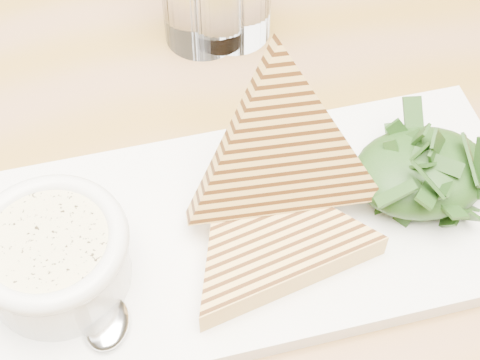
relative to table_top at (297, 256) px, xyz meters
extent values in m
cube|color=#9B6D46|center=(0.00, 0.00, 0.00)|extent=(1.35, 0.91, 0.04)
cube|color=white|center=(-0.04, 0.01, 0.03)|extent=(0.45, 0.21, 0.02)
cylinder|color=white|center=(-0.18, 0.00, 0.06)|extent=(0.10, 0.10, 0.04)
cylinder|color=beige|center=(-0.18, 0.00, 0.08)|extent=(0.09, 0.09, 0.01)
torus|color=white|center=(-0.18, 0.00, 0.08)|extent=(0.11, 0.11, 0.01)
ellipsoid|color=black|center=(0.10, 0.02, 0.06)|extent=(0.11, 0.09, 0.04)
ellipsoid|color=silver|center=(-0.15, -0.05, 0.04)|extent=(0.04, 0.05, 0.01)
camera|label=1|loc=(-0.11, -0.29, 0.51)|focal=55.00mm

